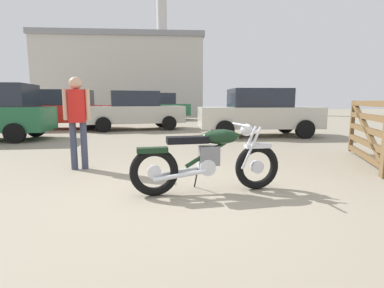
% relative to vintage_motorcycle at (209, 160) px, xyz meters
% --- Properties ---
extents(ground_plane, '(80.00, 80.00, 0.00)m').
position_rel_vintage_motorcycle_xyz_m(ground_plane, '(-0.36, -0.25, -0.45)').
color(ground_plane, gray).
extents(vintage_motorcycle, '(2.08, 0.62, 0.94)m').
position_rel_vintage_motorcycle_xyz_m(vintage_motorcycle, '(0.00, 0.00, 0.00)').
color(vintage_motorcycle, black).
rests_on(vintage_motorcycle, ground_plane).
extents(timber_gate, '(1.12, 2.39, 1.60)m').
position_rel_vintage_motorcycle_xyz_m(timber_gate, '(3.37, 1.20, 0.25)').
color(timber_gate, brown).
rests_on(timber_gate, ground_plane).
extents(bystander, '(0.46, 0.30, 1.66)m').
position_rel_vintage_motorcycle_xyz_m(bystander, '(-2.08, 1.67, 0.57)').
color(bystander, '#383D51').
rests_on(bystander, ground_plane).
extents(red_hatchback_near, '(4.43, 2.46, 1.67)m').
position_rel_vintage_motorcycle_xyz_m(red_hatchback_near, '(-1.52, 9.38, 0.38)').
color(red_hatchback_near, black).
rests_on(red_hatchback_near, ground_plane).
extents(white_estate_far, '(4.31, 2.15, 1.67)m').
position_rel_vintage_motorcycle_xyz_m(white_estate_far, '(3.01, 6.29, 0.38)').
color(white_estate_far, black).
rests_on(white_estate_far, ground_plane).
extents(dark_sedan_left, '(4.70, 1.98, 1.74)m').
position_rel_vintage_motorcycle_xyz_m(dark_sedan_left, '(-5.06, 10.14, 0.49)').
color(dark_sedan_left, black).
rests_on(dark_sedan_left, ground_plane).
extents(pale_sedan_back, '(4.10, 2.25, 1.78)m').
position_rel_vintage_motorcycle_xyz_m(pale_sedan_back, '(-0.33, 16.08, 0.47)').
color(pale_sedan_back, black).
rests_on(pale_sedan_back, ground_plane).
extents(industrial_building, '(16.46, 13.45, 16.32)m').
position_rel_vintage_motorcycle_xyz_m(industrial_building, '(-3.34, 30.03, 3.39)').
color(industrial_building, beige).
rests_on(industrial_building, ground_plane).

